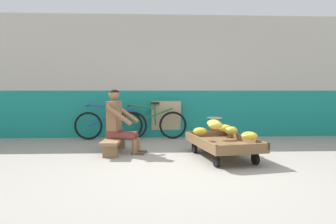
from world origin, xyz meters
TOP-DOWN VIEW (x-y plane):
  - ground_plane at (0.00, 0.00)m, footprint 80.00×80.00m
  - back_wall at (0.00, 3.26)m, footprint 16.00×0.30m
  - banana_cart at (0.64, 0.84)m, footprint 1.09×1.57m
  - banana_pile at (0.67, 1.02)m, footprint 0.95×1.18m
  - low_bench at (-1.20, 1.37)m, footprint 0.37×1.12m
  - vendor_seated at (-1.12, 1.35)m, footprint 0.72×0.57m
  - plastic_crate at (0.71, 1.83)m, footprint 0.36×0.28m
  - weighing_scale at (0.71, 1.82)m, footprint 0.30×0.30m
  - bicycle_near_left at (-1.49, 2.83)m, footprint 1.66×0.48m
  - bicycle_far_left at (-0.57, 2.87)m, footprint 1.66×0.48m
  - sign_board at (-0.21, 3.06)m, footprint 0.70×0.23m
  - shopping_bag at (1.03, 1.39)m, footprint 0.18×0.12m

SIDE VIEW (x-z plane):
  - ground_plane at x=0.00m, z-range 0.00..0.00m
  - shopping_bag at x=1.03m, z-range 0.00..0.24m
  - plastic_crate at x=0.71m, z-range 0.00..0.30m
  - low_bench at x=-1.20m, z-range 0.06..0.33m
  - banana_cart at x=0.64m, z-range 0.06..0.42m
  - bicycle_near_left at x=-1.49m, z-range -0.08..0.78m
  - bicycle_far_left at x=-0.57m, z-range -0.08..0.78m
  - sign_board at x=-0.21m, z-range 0.00..0.88m
  - weighing_scale at x=0.71m, z-range 0.31..0.60m
  - banana_pile at x=0.67m, z-range 0.34..0.60m
  - vendor_seated at x=-1.12m, z-range 0.00..1.14m
  - back_wall at x=0.00m, z-range 0.00..2.91m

